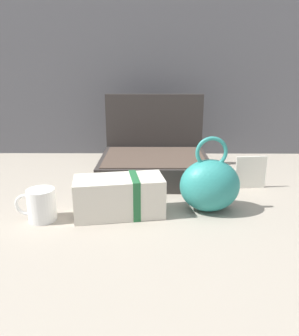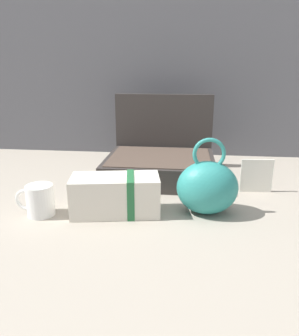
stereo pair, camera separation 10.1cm
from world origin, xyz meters
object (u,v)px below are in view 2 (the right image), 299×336
open_suitcase (161,160)px  coffee_mug (39,200)px  teal_pouch_handbag (207,187)px  cream_toiletry_bag (117,195)px  info_card_left (256,176)px

open_suitcase → coffee_mug: (-0.31, -0.39, -0.02)m
teal_pouch_handbag → coffee_mug: bearing=-171.9°
open_suitcase → cream_toiletry_bag: size_ratio=1.51×
coffee_mug → info_card_left: 0.69m
cream_toiletry_bag → info_card_left: info_card_left is taller
open_suitcase → teal_pouch_handbag: (0.16, -0.32, 0.01)m
open_suitcase → cream_toiletry_bag: open_suitcase is taller
teal_pouch_handbag → info_card_left: bearing=46.8°
teal_pouch_handbag → cream_toiletry_bag: size_ratio=0.84×
info_card_left → coffee_mug: bearing=-163.4°
info_card_left → cream_toiletry_bag: bearing=-158.2°
coffee_mug → info_card_left: (0.65, 0.25, 0.01)m
cream_toiletry_bag → coffee_mug: cream_toiletry_bag is taller
open_suitcase → info_card_left: 0.36m
cream_toiletry_bag → info_card_left: bearing=26.6°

